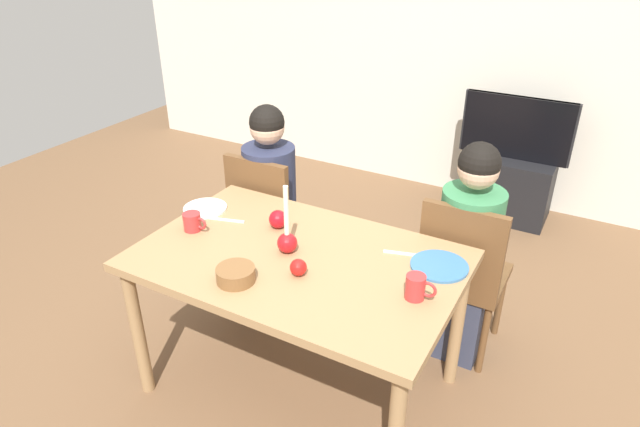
{
  "coord_description": "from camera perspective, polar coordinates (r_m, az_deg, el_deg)",
  "views": [
    {
      "loc": [
        1.07,
        -1.73,
        2.06
      ],
      "look_at": [
        0.0,
        0.2,
        0.87
      ],
      "focal_mm": 31.12,
      "sensor_mm": 36.0,
      "label": 1
    }
  ],
  "objects": [
    {
      "name": "dining_table",
      "position": [
        2.47,
        -2.27,
        -6.09
      ],
      "size": [
        1.4,
        0.9,
        0.75
      ],
      "color": "#99754C",
      "rests_on": "ground"
    },
    {
      "name": "mug_right",
      "position": [
        2.18,
        9.88,
        -7.47
      ],
      "size": [
        0.12,
        0.08,
        0.1
      ],
      "color": "#B72D2D",
      "rests_on": "dining_table"
    },
    {
      "name": "fork_right",
      "position": [
        2.46,
        8.61,
        -4.1
      ],
      "size": [
        0.18,
        0.06,
        0.01
      ],
      "primitive_type": "cube",
      "rotation": [
        0.0,
        0.0,
        0.27
      ],
      "color": "silver",
      "rests_on": "dining_table"
    },
    {
      "name": "apple_by_left_plate",
      "position": [
        2.63,
        -4.34,
        -0.59
      ],
      "size": [
        0.09,
        0.09,
        0.09
      ],
      "primitive_type": "sphere",
      "color": "#B71019",
      "rests_on": "dining_table"
    },
    {
      "name": "ground_plane",
      "position": [
        2.89,
        -2.01,
        -17.06
      ],
      "size": [
        7.68,
        7.68,
        0.0
      ],
      "primitive_type": "plane",
      "color": "brown"
    },
    {
      "name": "back_wall",
      "position": [
        4.53,
        15.67,
        17.62
      ],
      "size": [
        6.4,
        0.1,
        2.6
      ],
      "primitive_type": "cube",
      "color": "beige",
      "rests_on": "ground"
    },
    {
      "name": "person_right_child",
      "position": [
        2.84,
        14.75,
        -4.37
      ],
      "size": [
        0.3,
        0.3,
        1.17
      ],
      "color": "#33384C",
      "rests_on": "ground"
    },
    {
      "name": "tv",
      "position": [
        4.3,
        19.59,
        8.3
      ],
      "size": [
        0.79,
        0.05,
        0.46
      ],
      "color": "black",
      "rests_on": "tv_stand"
    },
    {
      "name": "mug_left",
      "position": [
        2.67,
        -12.96,
        -0.84
      ],
      "size": [
        0.13,
        0.08,
        0.09
      ],
      "color": "#B72D2D",
      "rests_on": "dining_table"
    },
    {
      "name": "fork_left",
      "position": [
        2.73,
        -9.57,
        -0.66
      ],
      "size": [
        0.18,
        0.06,
        0.01
      ],
      "primitive_type": "cube",
      "rotation": [
        0.0,
        0.0,
        0.28
      ],
      "color": "silver",
      "rests_on": "dining_table"
    },
    {
      "name": "chair_right",
      "position": [
        2.85,
        14.43,
        -5.66
      ],
      "size": [
        0.4,
        0.4,
        0.9
      ],
      "color": "brown",
      "rests_on": "ground"
    },
    {
      "name": "candle_centerpiece",
      "position": [
        2.42,
        -3.4,
        -2.61
      ],
      "size": [
        0.09,
        0.09,
        0.32
      ],
      "color": "red",
      "rests_on": "dining_table"
    },
    {
      "name": "chair_left",
      "position": [
        3.25,
        -5.36,
        -0.28
      ],
      "size": [
        0.4,
        0.4,
        0.9
      ],
      "color": "brown",
      "rests_on": "ground"
    },
    {
      "name": "person_left_child",
      "position": [
        3.25,
        -5.09,
        0.85
      ],
      "size": [
        0.3,
        0.3,
        1.17
      ],
      "color": "#33384C",
      "rests_on": "ground"
    },
    {
      "name": "tv_stand",
      "position": [
        4.46,
        18.63,
        2.64
      ],
      "size": [
        0.64,
        0.4,
        0.48
      ],
      "primitive_type": "cube",
      "color": "black",
      "rests_on": "ground"
    },
    {
      "name": "plate_right",
      "position": [
        2.4,
        12.17,
        -5.3
      ],
      "size": [
        0.24,
        0.24,
        0.01
      ],
      "primitive_type": "cylinder",
      "color": "teal",
      "rests_on": "dining_table"
    },
    {
      "name": "plate_left",
      "position": [
        2.86,
        -11.73,
        0.53
      ],
      "size": [
        0.22,
        0.22,
        0.01
      ],
      "primitive_type": "cylinder",
      "color": "white",
      "rests_on": "dining_table"
    },
    {
      "name": "apple_near_candle",
      "position": [
        2.29,
        -2.24,
        -5.56
      ],
      "size": [
        0.07,
        0.07,
        0.07
      ],
      "primitive_type": "sphere",
      "color": "red",
      "rests_on": "dining_table"
    },
    {
      "name": "bowl_walnuts",
      "position": [
        2.28,
        -8.66,
        -6.22
      ],
      "size": [
        0.16,
        0.16,
        0.06
      ],
      "primitive_type": "cylinder",
      "color": "brown",
      "rests_on": "dining_table"
    }
  ]
}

